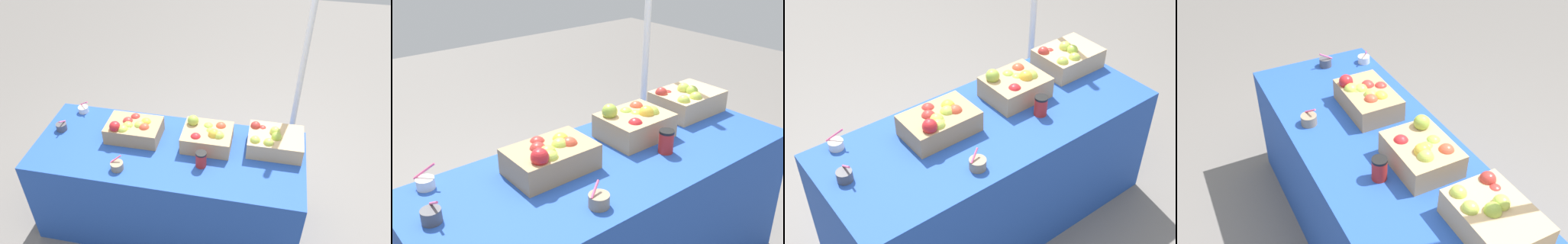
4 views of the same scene
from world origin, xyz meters
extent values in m
plane|color=slate|center=(0.00, 0.00, 0.00)|extent=(10.00, 10.00, 0.00)
cube|color=#234CAD|center=(0.00, 0.00, 0.37)|extent=(1.90, 0.76, 0.74)
cube|color=tan|center=(0.73, 0.15, 0.80)|extent=(0.37, 0.28, 0.12)
sphere|color=#B2332D|center=(0.63, 0.22, 0.84)|extent=(0.07, 0.07, 0.07)
sphere|color=#B2332D|center=(0.58, 0.23, 0.87)|extent=(0.07, 0.07, 0.07)
sphere|color=#B2C64C|center=(0.68, 0.06, 0.86)|extent=(0.07, 0.07, 0.07)
sphere|color=#B2C64C|center=(0.59, 0.07, 0.86)|extent=(0.07, 0.07, 0.07)
sphere|color=#B2C64C|center=(0.72, 0.18, 0.87)|extent=(0.07, 0.07, 0.07)
sphere|color=#99B742|center=(0.73, 0.13, 0.87)|extent=(0.07, 0.07, 0.07)
cube|color=tan|center=(0.26, 0.11, 0.80)|extent=(0.34, 0.27, 0.12)
sphere|color=#D14C33|center=(0.34, 0.18, 0.85)|extent=(0.08, 0.08, 0.08)
sphere|color=gold|center=(0.31, 0.08, 0.87)|extent=(0.08, 0.08, 0.08)
sphere|color=#B2C64C|center=(0.34, 0.07, 0.86)|extent=(0.08, 0.08, 0.08)
sphere|color=#99B742|center=(0.26, 0.17, 0.84)|extent=(0.08, 0.08, 0.08)
sphere|color=red|center=(0.19, 0.03, 0.85)|extent=(0.08, 0.08, 0.08)
sphere|color=#99B742|center=(0.28, 0.12, 0.84)|extent=(0.08, 0.08, 0.08)
sphere|color=#99B742|center=(0.15, 0.17, 0.89)|extent=(0.08, 0.08, 0.08)
cube|color=tan|center=(-0.27, 0.09, 0.80)|extent=(0.38, 0.25, 0.12)
sphere|color=#B2C64C|center=(-0.32, 0.02, 0.85)|extent=(0.08, 0.08, 0.08)
sphere|color=red|center=(-0.38, 0.01, 0.88)|extent=(0.08, 0.08, 0.08)
sphere|color=gold|center=(-0.19, 0.13, 0.85)|extent=(0.08, 0.08, 0.08)
sphere|color=#99B742|center=(-0.29, 0.04, 0.83)|extent=(0.08, 0.08, 0.08)
sphere|color=#B2C64C|center=(-0.30, 0.06, 0.85)|extent=(0.08, 0.08, 0.08)
sphere|color=#D14C33|center=(-0.18, 0.07, 0.85)|extent=(0.08, 0.08, 0.08)
sphere|color=#B2332D|center=(-0.28, 0.18, 0.84)|extent=(0.08, 0.08, 0.08)
sphere|color=#B2332D|center=(-0.32, 0.11, 0.85)|extent=(0.08, 0.08, 0.08)
sphere|color=#B2C64C|center=(-0.22, 0.09, 0.85)|extent=(0.08, 0.08, 0.08)
cylinder|color=silver|center=(-0.76, 0.30, 0.76)|extent=(0.08, 0.08, 0.05)
cylinder|color=#EA598C|center=(-0.75, 0.32, 0.81)|extent=(0.09, 0.05, 0.07)
cylinder|color=gray|center=(-0.28, -0.25, 0.77)|extent=(0.09, 0.09, 0.05)
cylinder|color=#EA598C|center=(-0.29, -0.24, 0.81)|extent=(0.07, 0.05, 0.05)
cylinder|color=#4C4C51|center=(-0.82, 0.06, 0.77)|extent=(0.08, 0.08, 0.05)
cylinder|color=#EA598C|center=(-0.81, 0.06, 0.82)|extent=(0.01, 0.08, 0.06)
cylinder|color=red|center=(0.26, -0.11, 0.79)|extent=(0.07, 0.07, 0.10)
cylinder|color=black|center=(0.26, -0.11, 0.85)|extent=(0.07, 0.07, 0.01)
camera|label=1|loc=(0.61, -2.05, 2.65)|focal=37.58mm
camera|label=2|loc=(-1.22, -1.35, 1.76)|focal=40.86mm
camera|label=3|loc=(-1.38, -1.71, 2.43)|focal=47.15mm
camera|label=4|loc=(1.58, -0.81, 2.16)|focal=41.23mm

